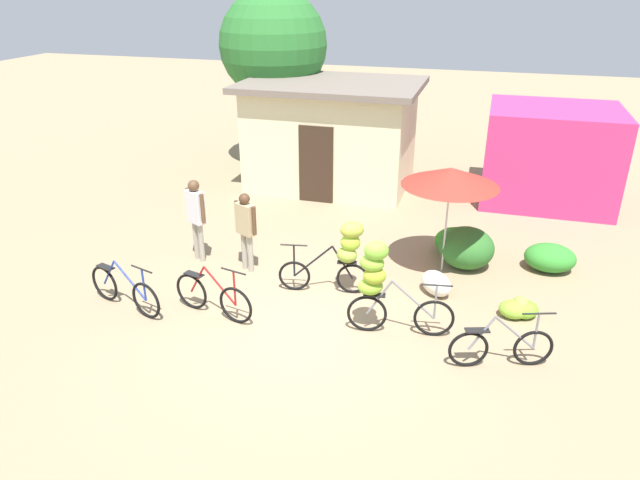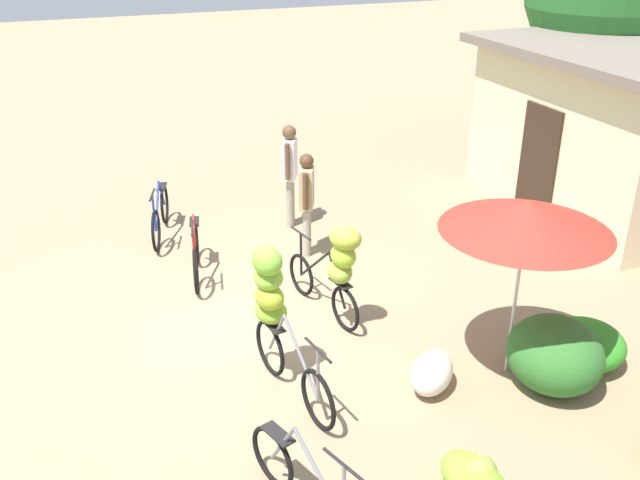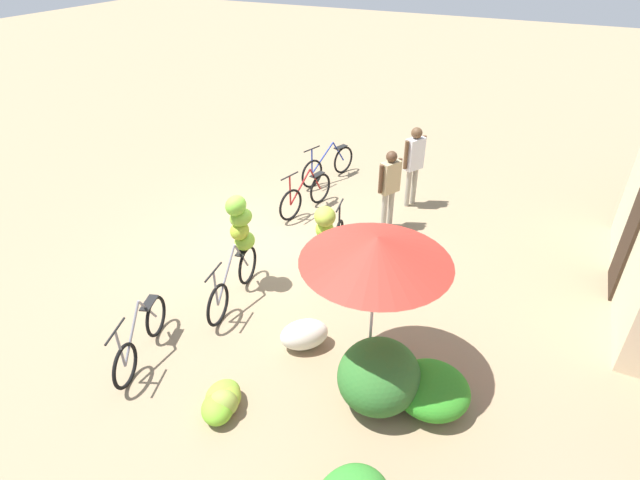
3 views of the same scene
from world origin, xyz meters
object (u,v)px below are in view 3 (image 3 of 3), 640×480
Objects in this scene: bicycle_near_pile at (306,195)px; person_bystander at (414,159)px; bicycle_rightmost at (141,338)px; bicycle_by_shop at (239,239)px; person_vendor at (390,182)px; bicycle_leftmost at (328,166)px; market_umbrella at (377,250)px; produce_sack at (304,334)px; banana_pile_on_ground at (222,401)px; bicycle_center_loaded at (327,234)px.

person_bystander is at bearing 123.16° from bicycle_near_pile.
bicycle_rightmost is (4.80, -0.10, -0.03)m from bicycle_near_pile.
person_vendor is at bearing 153.27° from bicycle_by_shop.
person_bystander is (-1.14, 0.13, 0.08)m from person_vendor.
bicycle_leftmost reaches higher than bicycle_rightmost.
person_bystander is (-4.89, -0.94, -0.90)m from market_umbrella.
bicycle_by_shop is (2.85, 0.28, 0.60)m from bicycle_near_pile.
bicycle_near_pile reaches higher than bicycle_leftmost.
bicycle_leftmost is 0.98× the size of bicycle_by_shop.
person_vendor is at bearing -178.88° from produce_sack.
bicycle_leftmost is 1.06× the size of bicycle_near_pile.
bicycle_rightmost is 1.90× the size of banana_pile_on_ground.
bicycle_center_loaded is 3.22m from banana_pile_on_ground.
bicycle_by_shop reaches higher than bicycle_center_loaded.
bicycle_center_loaded is 2.09m from person_vendor.
bicycle_by_shop is at bearing 168.95° from bicycle_rightmost.
bicycle_center_loaded reaches higher than banana_pile_on_ground.
market_umbrella is 1.32× the size of person_vendor.
bicycle_near_pile reaches higher than produce_sack.
market_umbrella is 1.26× the size of bicycle_leftmost.
person_bystander is (-6.32, 0.46, 0.92)m from banana_pile_on_ground.
market_umbrella is 2.86m from bicycle_by_shop.
banana_pile_on_ground is at bearing 14.08° from bicycle_leftmost.
bicycle_rightmost is 2.19× the size of produce_sack.
bicycle_leftmost is at bearing -155.21° from bicycle_center_loaded.
market_umbrella is at bearing 135.61° from banana_pile_on_ground.
bicycle_center_loaded is 1.86m from produce_sack.
bicycle_leftmost is 1.05× the size of person_vendor.
bicycle_leftmost reaches higher than banana_pile_on_ground.
bicycle_rightmost is (6.40, 0.13, -0.02)m from bicycle_leftmost.
bicycle_center_loaded is (1.94, 1.40, 0.50)m from bicycle_near_pile.
market_umbrella is at bearing 72.77° from bicycle_by_shop.
bicycle_by_shop reaches higher than bicycle_rightmost.
bicycle_center_loaded is at bearing -8.94° from person_bystander.
person_vendor is at bearing -164.10° from market_umbrella.
person_vendor is (-4.91, 1.87, 0.66)m from bicycle_rightmost.
person_vendor is (-0.11, 1.77, 0.63)m from bicycle_near_pile.
banana_pile_on_ground is (3.14, 0.04, -0.71)m from bicycle_center_loaded.
market_umbrella reaches higher than banana_pile_on_ground.
banana_pile_on_ground is at bearing -44.39° from market_umbrella.
produce_sack is at bearing -91.02° from market_umbrella.
banana_pile_on_ground is 1.50m from produce_sack.
bicycle_near_pile is 0.92× the size of bicycle_by_shop.
bicycle_rightmost is 6.41m from person_bystander.
person_bystander is at bearing 158.39° from bicycle_by_shop.
bicycle_rightmost is 0.94× the size of person_vendor.
market_umbrella reaches higher than produce_sack.
bicycle_center_loaded reaches higher than bicycle_leftmost.
bicycle_leftmost is 5.63m from produce_sack.
bicycle_center_loaded is at bearing 35.86° from bicycle_near_pile.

